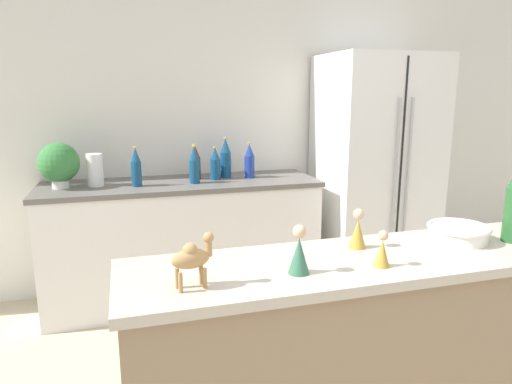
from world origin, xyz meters
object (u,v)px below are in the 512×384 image
wise_man_figurine_crimson (299,253)px  wise_man_figurine_purple (382,251)px  refrigerator (374,172)px  back_bottle_0 (215,164)px  wise_man_figurine_blue (358,231)px  potted_plant (59,163)px  back_bottle_4 (249,161)px  back_bottle_2 (226,158)px  fruit_bowl (458,232)px  back_bottle_3 (194,165)px  camel_figurine (192,257)px  paper_towel_roll (95,170)px  back_bottle_1 (136,167)px  back_bottle_5 (195,162)px

wise_man_figurine_crimson → wise_man_figurine_purple: wise_man_figurine_crimson is taller
refrigerator → back_bottle_0: (-1.27, 0.09, 0.11)m
refrigerator → wise_man_figurine_blue: bearing=-122.4°
wise_man_figurine_crimson → wise_man_figurine_purple: (0.29, -0.02, -0.02)m
potted_plant → back_bottle_4: bearing=0.6°
back_bottle_2 → wise_man_figurine_purple: 2.04m
back_bottle_2 → fruit_bowl: (0.52, -1.88, -0.06)m
back_bottle_0 → back_bottle_3: size_ratio=0.91×
camel_figurine → wise_man_figurine_purple: 0.64m
paper_towel_roll → wise_man_figurine_blue: bearing=-60.1°
back_bottle_0 → back_bottle_1: (-0.56, -0.09, 0.01)m
potted_plant → back_bottle_0: potted_plant is taller
back_bottle_1 → back_bottle_5: bearing=19.6°
refrigerator → back_bottle_4: (-1.01, 0.09, 0.12)m
wise_man_figurine_blue → camel_figurine: bearing=-163.9°
back_bottle_4 → wise_man_figurine_crimson: 1.99m
back_bottle_4 → wise_man_figurine_blue: (-0.07, -1.78, -0.01)m
potted_plant → back_bottle_1: potted_plant is taller
potted_plant → wise_man_figurine_blue: bearing=-54.8°
potted_plant → wise_man_figurine_crimson: (0.94, -1.94, -0.05)m
back_bottle_1 → potted_plant: bearing=171.0°
potted_plant → paper_towel_roll: (0.22, 0.01, -0.06)m
potted_plant → camel_figurine: size_ratio=1.82×
back_bottle_0 → back_bottle_4: bearing=-0.3°
back_bottle_2 → wise_man_figurine_blue: 1.85m
back_bottle_0 → wise_man_figurine_blue: bearing=-83.9°
paper_towel_roll → back_bottle_0: 0.83m
back_bottle_1 → back_bottle_2: 0.68m
paper_towel_roll → back_bottle_2: bearing=4.4°
back_bottle_0 → wise_man_figurine_purple: 1.98m
back_bottle_2 → camel_figurine: back_bottle_2 is taller
wise_man_figurine_blue → back_bottle_0: bearing=96.1°
paper_towel_roll → back_bottle_1: (0.27, -0.09, 0.02)m
back_bottle_1 → back_bottle_5: (0.43, 0.15, -0.01)m
refrigerator → fruit_bowl: (-0.65, -1.73, 0.08)m
back_bottle_5 → fruit_bowl: back_bottle_5 is taller
refrigerator → wise_man_figurine_purple: bearing=-120.0°
wise_man_figurine_purple → potted_plant: bearing=122.1°
back_bottle_0 → wise_man_figurine_purple: (0.18, -1.97, -0.01)m
fruit_bowl → camel_figurine: size_ratio=1.42×
refrigerator → camel_figurine: size_ratio=10.76×
back_bottle_0 → back_bottle_1: back_bottle_1 is taller
back_bottle_0 → wise_man_figurine_crimson: size_ratio=1.48×
back_bottle_2 → back_bottle_4: (0.17, -0.07, -0.02)m
potted_plant → back_bottle_1: bearing=-9.0°
back_bottle_5 → back_bottle_1: bearing=-160.4°
back_bottle_3 → camel_figurine: size_ratio=1.59×
wise_man_figurine_purple → wise_man_figurine_crimson: bearing=175.5°
camel_figurine → back_bottle_3: bearing=81.1°
paper_towel_roll → back_bottle_5: 0.70m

